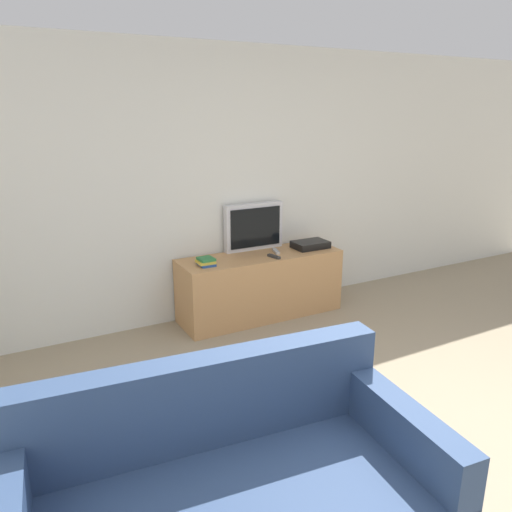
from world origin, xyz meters
The scene contains 9 objects.
ground_plane centered at (0.00, 0.00, 0.00)m, with size 14.00×14.00×0.00m, color gray.
wall_back centered at (0.00, 3.03, 1.30)m, with size 9.00×0.06×2.60m.
tv_stand centered at (0.12, 2.72, 0.32)m, with size 1.63×0.51×0.63m.
television centered at (0.16, 2.94, 0.87)m, with size 0.63×0.09×0.47m.
couch centered at (-1.39, 0.27, 0.28)m, with size 1.95×1.13×0.87m.
book_stack centered at (-0.48, 2.67, 0.67)m, with size 0.16×0.18×0.07m.
remote_on_stand centered at (0.30, 2.73, 0.65)m, with size 0.08×0.18×0.02m.
remote_secondary centered at (0.19, 2.58, 0.65)m, with size 0.07×0.16×0.02m.
set_top_box centered at (0.70, 2.71, 0.67)m, with size 0.35×0.24×0.07m.
Camera 1 is at (-2.15, -1.39, 2.01)m, focal length 35.00 mm.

